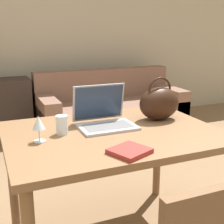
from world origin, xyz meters
TOP-DOWN VIEW (x-y plane):
  - wall_back at (0.00, 3.41)m, footprint 10.00×0.06m
  - dining_table at (0.09, 0.56)m, footprint 1.27×0.94m
  - couch at (0.96, 2.72)m, footprint 1.95×0.84m
  - laptop at (0.08, 0.69)m, footprint 0.35×0.30m
  - drinking_glass at (-0.21, 0.63)m, footprint 0.07×0.07m
  - wine_glass at (-0.36, 0.55)m, footprint 0.07×0.07m
  - handbag at (0.47, 0.67)m, footprint 0.29×0.19m
  - book at (0.03, 0.21)m, footprint 0.23×0.22m

SIDE VIEW (x-z plane):
  - couch at x=0.96m, z-range -0.13..0.69m
  - dining_table at x=0.09m, z-range 0.30..1.07m
  - book at x=0.03m, z-range 0.77..0.80m
  - drinking_glass at x=-0.21m, z-range 0.77..0.89m
  - laptop at x=0.08m, z-range 0.71..0.97m
  - wine_glass at x=-0.36m, z-range 0.80..0.95m
  - handbag at x=0.47m, z-range 0.74..1.03m
  - wall_back at x=0.00m, z-range 0.00..2.70m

